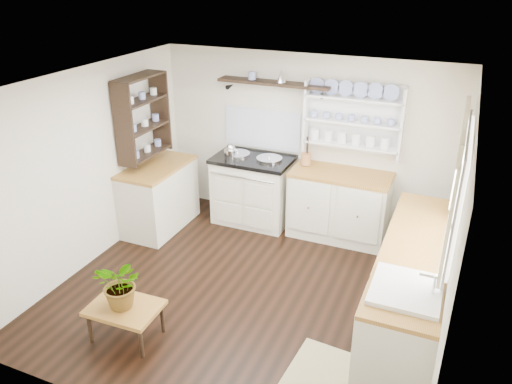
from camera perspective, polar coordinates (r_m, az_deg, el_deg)
floor at (r=5.66m, az=-1.00°, el=-11.15°), size 4.00×3.80×0.01m
wall_back at (r=6.73m, az=5.54°, el=5.81°), size 4.00×0.02×2.30m
wall_right at (r=4.71m, az=21.78°, el=-4.61°), size 0.02×3.80×2.30m
wall_left at (r=6.11m, az=-18.52°, el=2.60°), size 0.02×3.80×2.30m
ceiling at (r=4.70m, az=-1.21°, el=12.20°), size 4.00×3.80×0.01m
window at (r=4.68m, az=22.05°, el=0.78°), size 0.08×1.55×1.22m
aga_cooker at (r=6.88m, az=-0.32°, el=0.37°), size 1.06×0.73×0.97m
back_cabinets at (r=6.58m, az=9.46°, el=-1.39°), size 1.27×0.63×0.90m
right_cabinets at (r=5.15m, az=17.28°, el=-10.26°), size 0.62×2.43×0.90m
belfast_sink at (r=4.34m, az=16.59°, el=-11.93°), size 0.55×0.60×0.45m
left_cabinets at (r=6.85m, az=-11.03°, el=-0.44°), size 0.62×1.13×0.90m
plate_rack at (r=6.42m, az=11.17°, el=8.32°), size 1.20×0.22×0.90m
high_shelf at (r=6.54m, az=2.07°, el=12.26°), size 1.50×0.29×0.16m
left_shelving at (r=6.54m, az=-12.84°, el=8.44°), size 0.28×0.80×1.05m
kettle at (r=6.68m, az=-2.96°, el=4.68°), size 0.17×0.17×0.20m
utensil_crock at (r=6.56m, az=5.72°, el=3.79°), size 0.13×0.13×0.16m
center_table at (r=5.03m, az=-14.76°, el=-12.92°), size 0.68×0.50×0.36m
potted_plant at (r=4.85m, az=-15.14°, el=-10.14°), size 0.49×0.44×0.50m
floor_rug at (r=4.70m, az=7.04°, el=-20.32°), size 0.62×0.89×0.02m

